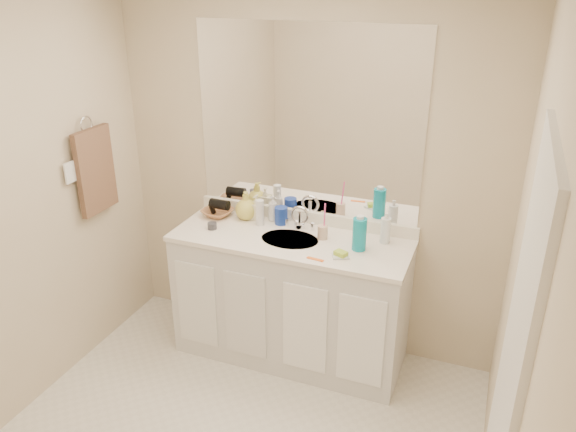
# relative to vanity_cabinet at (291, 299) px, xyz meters

# --- Properties ---
(wall_back) EXTENTS (2.60, 0.02, 2.40)m
(wall_back) POSITION_rel_vanity_cabinet_xyz_m (0.00, 0.28, 0.77)
(wall_back) COLOR beige
(wall_back) RESTS_ON floor
(wall_right) EXTENTS (0.02, 2.60, 2.40)m
(wall_right) POSITION_rel_vanity_cabinet_xyz_m (1.30, -1.02, 0.77)
(wall_right) COLOR beige
(wall_right) RESTS_ON floor
(vanity_cabinet) EXTENTS (1.50, 0.55, 0.85)m
(vanity_cabinet) POSITION_rel_vanity_cabinet_xyz_m (0.00, 0.00, 0.00)
(vanity_cabinet) COLOR silver
(vanity_cabinet) RESTS_ON floor
(countertop) EXTENTS (1.52, 0.57, 0.03)m
(countertop) POSITION_rel_vanity_cabinet_xyz_m (0.00, 0.00, 0.44)
(countertop) COLOR white
(countertop) RESTS_ON vanity_cabinet
(backsplash) EXTENTS (1.52, 0.03, 0.08)m
(backsplash) POSITION_rel_vanity_cabinet_xyz_m (0.00, 0.26, 0.50)
(backsplash) COLOR white
(backsplash) RESTS_ON countertop
(sink_basin) EXTENTS (0.37, 0.37, 0.02)m
(sink_basin) POSITION_rel_vanity_cabinet_xyz_m (0.00, -0.02, 0.44)
(sink_basin) COLOR beige
(sink_basin) RESTS_ON countertop
(faucet) EXTENTS (0.02, 0.02, 0.11)m
(faucet) POSITION_rel_vanity_cabinet_xyz_m (0.00, 0.16, 0.51)
(faucet) COLOR silver
(faucet) RESTS_ON countertop
(mirror) EXTENTS (1.48, 0.01, 1.20)m
(mirror) POSITION_rel_vanity_cabinet_xyz_m (0.00, 0.27, 1.14)
(mirror) COLOR white
(mirror) RESTS_ON wall_back
(blue_mug) EXTENTS (0.10, 0.10, 0.12)m
(blue_mug) POSITION_rel_vanity_cabinet_xyz_m (-0.14, 0.18, 0.51)
(blue_mug) COLOR #1735A0
(blue_mug) RESTS_ON countertop
(tan_cup) EXTENTS (0.08, 0.08, 0.09)m
(tan_cup) POSITION_rel_vanity_cabinet_xyz_m (0.19, 0.06, 0.50)
(tan_cup) COLOR beige
(tan_cup) RESTS_ON countertop
(toothbrush) EXTENTS (0.02, 0.04, 0.19)m
(toothbrush) POSITION_rel_vanity_cabinet_xyz_m (0.20, 0.06, 0.60)
(toothbrush) COLOR #FF439C
(toothbrush) RESTS_ON tan_cup
(mouthwash_bottle) EXTENTS (0.10, 0.10, 0.20)m
(mouthwash_bottle) POSITION_rel_vanity_cabinet_xyz_m (0.44, -0.00, 0.56)
(mouthwash_bottle) COLOR #0E93AC
(mouthwash_bottle) RESTS_ON countertop
(clear_pump_bottle) EXTENTS (0.06, 0.06, 0.16)m
(clear_pump_bottle) POSITION_rel_vanity_cabinet_xyz_m (0.57, 0.15, 0.54)
(clear_pump_bottle) COLOR white
(clear_pump_bottle) RESTS_ON countertop
(soap_dish) EXTENTS (0.12, 0.11, 0.01)m
(soap_dish) POSITION_rel_vanity_cabinet_xyz_m (0.37, -0.14, 0.46)
(soap_dish) COLOR silver
(soap_dish) RESTS_ON countertop
(green_soap) EXTENTS (0.09, 0.08, 0.03)m
(green_soap) POSITION_rel_vanity_cabinet_xyz_m (0.37, -0.14, 0.48)
(green_soap) COLOR #A1C42F
(green_soap) RESTS_ON soap_dish
(orange_comb) EXTENTS (0.11, 0.03, 0.00)m
(orange_comb) POSITION_rel_vanity_cabinet_xyz_m (0.24, -0.22, 0.46)
(orange_comb) COLOR orange
(orange_comb) RESTS_ON countertop
(dark_jar) EXTENTS (0.07, 0.07, 0.04)m
(dark_jar) POSITION_rel_vanity_cabinet_xyz_m (-0.53, -0.06, 0.48)
(dark_jar) COLOR #34343B
(dark_jar) RESTS_ON countertop
(extra_white_bottle) EXTENTS (0.07, 0.07, 0.17)m
(extra_white_bottle) POSITION_rel_vanity_cabinet_xyz_m (-0.26, 0.11, 0.54)
(extra_white_bottle) COLOR white
(extra_white_bottle) RESTS_ON countertop
(soap_bottle_white) EXTENTS (0.09, 0.09, 0.17)m
(soap_bottle_white) POSITION_rel_vanity_cabinet_xyz_m (-0.21, 0.21, 0.54)
(soap_bottle_white) COLOR silver
(soap_bottle_white) RESTS_ON countertop
(soap_bottle_cream) EXTENTS (0.08, 0.08, 0.17)m
(soap_bottle_cream) POSITION_rel_vanity_cabinet_xyz_m (-0.32, 0.19, 0.54)
(soap_bottle_cream) COLOR beige
(soap_bottle_cream) RESTS_ON countertop
(soap_bottle_yellow) EXTENTS (0.19, 0.19, 0.19)m
(soap_bottle_yellow) POSITION_rel_vanity_cabinet_xyz_m (-0.39, 0.17, 0.55)
(soap_bottle_yellow) COLOR #D7CB53
(soap_bottle_yellow) RESTS_ON countertop
(wicker_basket) EXTENTS (0.24, 0.24, 0.05)m
(wicker_basket) POSITION_rel_vanity_cabinet_xyz_m (-0.59, 0.14, 0.48)
(wicker_basket) COLOR #A46A42
(wicker_basket) RESTS_ON countertop
(hair_dryer) EXTENTS (0.14, 0.08, 0.07)m
(hair_dryer) POSITION_rel_vanity_cabinet_xyz_m (-0.57, 0.14, 0.54)
(hair_dryer) COLOR black
(hair_dryer) RESTS_ON wicker_basket
(towel_ring) EXTENTS (0.01, 0.11, 0.11)m
(towel_ring) POSITION_rel_vanity_cabinet_xyz_m (-1.27, -0.25, 1.12)
(towel_ring) COLOR silver
(towel_ring) RESTS_ON wall_left
(hand_towel) EXTENTS (0.04, 0.32, 0.55)m
(hand_towel) POSITION_rel_vanity_cabinet_xyz_m (-1.25, -0.25, 0.82)
(hand_towel) COLOR #493327
(hand_towel) RESTS_ON towel_ring
(switch_plate) EXTENTS (0.01, 0.08, 0.13)m
(switch_plate) POSITION_rel_vanity_cabinet_xyz_m (-1.27, -0.45, 0.88)
(switch_plate) COLOR white
(switch_plate) RESTS_ON wall_left
(door) EXTENTS (0.02, 0.82, 2.00)m
(door) POSITION_rel_vanity_cabinet_xyz_m (1.29, -1.32, 0.57)
(door) COLOR white
(door) RESTS_ON floor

